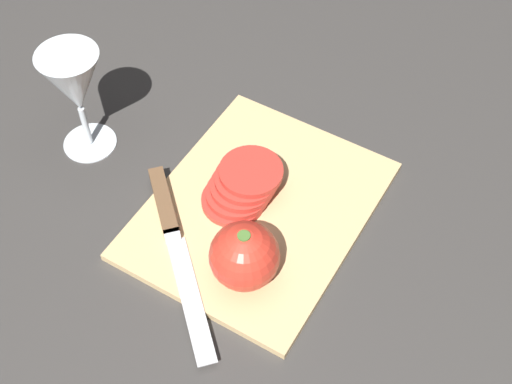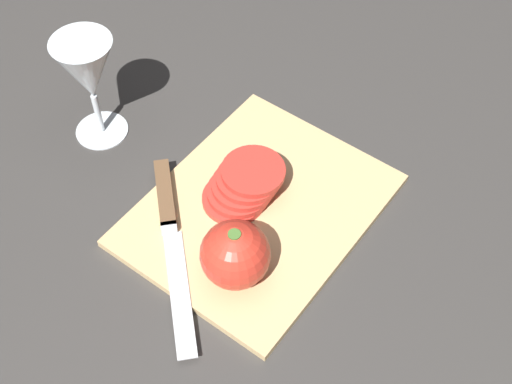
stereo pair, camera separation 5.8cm
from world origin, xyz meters
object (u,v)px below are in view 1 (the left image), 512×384
object	(u,v)px
wine_glass	(75,86)
whole_tomato	(244,256)
knife	(169,222)
tomato_slice_stack_near	(242,186)

from	to	relation	value
wine_glass	whole_tomato	distance (m)	0.32
whole_tomato	knife	size ratio (longest dim) A/B	0.39
knife	tomato_slice_stack_near	size ratio (longest dim) A/B	1.94
wine_glass	knife	size ratio (longest dim) A/B	0.74
whole_tomato	knife	distance (m)	0.13
wine_glass	knife	world-z (taller)	wine_glass
wine_glass	tomato_slice_stack_near	bearing A→B (deg)	-84.51
knife	tomato_slice_stack_near	bearing A→B (deg)	100.56
whole_tomato	tomato_slice_stack_near	distance (m)	0.12
whole_tomato	tomato_slice_stack_near	world-z (taller)	whole_tomato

